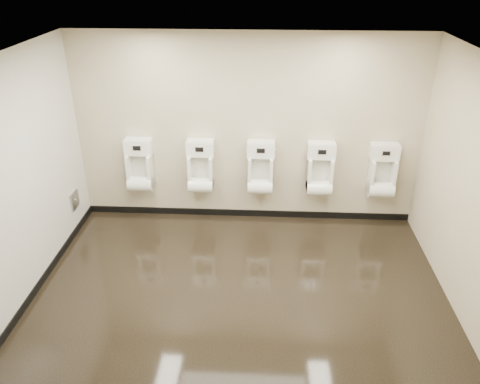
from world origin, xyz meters
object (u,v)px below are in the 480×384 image
object	(u,v)px
urinal_2	(260,171)
urinal_0	(140,169)
urinal_4	(382,174)
access_panel	(75,200)
urinal_3	(320,173)
urinal_1	(201,170)

from	to	relation	value
urinal_2	urinal_0	bearing A→B (deg)	180.00
urinal_4	urinal_0	bearing A→B (deg)	180.00
access_panel	urinal_2	xyz separation A→B (m)	(2.69, 0.41, 0.33)
access_panel	urinal_3	xyz separation A→B (m)	(3.55, 0.41, 0.33)
urinal_1	urinal_3	size ratio (longest dim) A/B	1.00
urinal_0	urinal_2	distance (m)	1.79
urinal_2	urinal_3	xyz separation A→B (m)	(0.87, 0.00, 0.00)
access_panel	urinal_1	size ratio (longest dim) A/B	0.32
urinal_1	urinal_4	xyz separation A→B (m)	(2.65, 0.00, 0.00)
urinal_3	access_panel	bearing A→B (deg)	-173.37
urinal_2	urinal_4	size ratio (longest dim) A/B	1.00
urinal_0	urinal_1	size ratio (longest dim) A/B	1.00
access_panel	urinal_3	distance (m)	3.59
access_panel	urinal_4	xyz separation A→B (m)	(4.45, 0.41, 0.33)
urinal_3	urinal_4	bearing A→B (deg)	0.00
urinal_1	urinal_4	world-z (taller)	same
urinal_0	urinal_1	distance (m)	0.91
urinal_0	urinal_2	world-z (taller)	same
urinal_2	urinal_1	bearing A→B (deg)	180.00
urinal_0	urinal_3	xyz separation A→B (m)	(2.66, 0.00, 0.00)
access_panel	urinal_0	world-z (taller)	urinal_0
urinal_3	urinal_4	size ratio (longest dim) A/B	1.00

